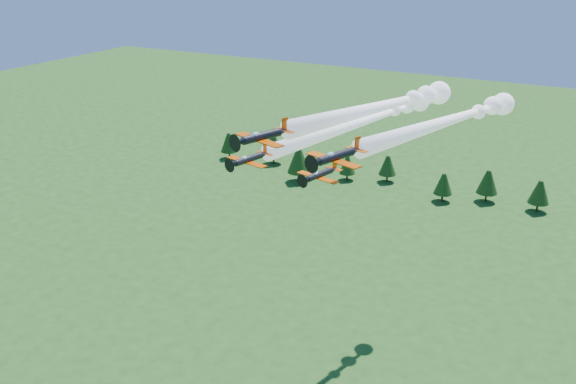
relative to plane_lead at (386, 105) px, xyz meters
The scene contains 5 objects.
plane_lead is the anchor object (origin of this frame).
plane_left 19.65m from the plane_lead, 119.23° to the left, with size 17.13×52.24×3.70m.
plane_right 10.63m from the plane_lead, 33.15° to the left, with size 19.00×45.13×3.70m.
plane_slot 14.49m from the plane_lead, 121.49° to the right, with size 7.14×7.89×2.50m.
treeline 106.91m from the plane_lead, 97.40° to the left, with size 158.62×21.03×11.64m.
Camera 1 is at (38.46, -71.79, 74.38)m, focal length 40.00 mm.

